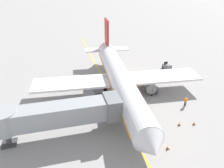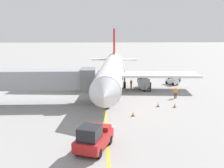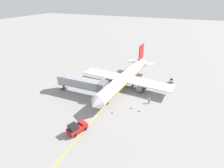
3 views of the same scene
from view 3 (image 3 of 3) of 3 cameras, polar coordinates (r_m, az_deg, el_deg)
name	(u,v)px [view 3 (image 3 of 3)]	position (r m, az deg, el deg)	size (l,w,h in m)	color
ground_plane	(120,87)	(57.82, 2.58, -0.93)	(400.00, 400.00, 0.00)	gray
gate_lead_in_line	(120,87)	(57.82, 2.58, -0.93)	(0.24, 80.00, 0.01)	gold
parked_airliner	(125,78)	(56.51, 4.13, 1.94)	(30.33, 37.35, 10.63)	silver
jet_bridge	(81,83)	(53.51, -10.02, 0.40)	(16.42, 3.50, 4.98)	#93999E
pushback_tractor	(77,128)	(40.28, -11.38, -13.67)	(3.54, 4.88, 2.40)	#B21E1E
baggage_tug_lead	(171,82)	(62.62, 18.50, 0.62)	(1.30, 2.51, 1.62)	slate
baggage_tug_trailing	(163,86)	(59.09, 16.28, -0.65)	(2.23, 2.77, 1.62)	silver
baggage_cart_front	(141,89)	(55.26, 9.38, -1.58)	(1.80, 2.98, 1.58)	#4C4C51
baggage_cart_second_in_train	(145,85)	(57.93, 10.46, -0.27)	(1.80, 2.98, 1.58)	#4C4C51
ground_crew_wing_walker	(149,100)	(50.00, 11.91, -5.09)	(0.73, 0.29, 1.69)	#232328
ground_crew_loader	(135,86)	(56.93, 7.50, -0.54)	(0.33, 0.72, 1.69)	#232328
safety_cone_nose_left	(112,112)	(45.30, 0.08, -9.16)	(0.36, 0.36, 0.59)	black
safety_cone_nose_right	(139,110)	(46.58, 8.80, -8.39)	(0.36, 0.36, 0.59)	black
safety_cone_wing_tip	(132,108)	(47.31, 6.36, -7.60)	(0.36, 0.36, 0.59)	black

